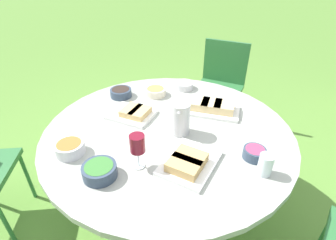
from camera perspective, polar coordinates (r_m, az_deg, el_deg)
name	(u,v)px	position (r m, az deg, el deg)	size (l,w,h in m)	color
ground_plane	(168,206)	(2.07, 0.00, -18.28)	(40.00, 40.00, 0.00)	#5B8C38
dining_table	(168,141)	(1.64, 0.00, -4.49)	(1.48, 1.48, 0.71)	#4C4C51
chair_far_back	(221,80)	(2.71, 11.39, 8.46)	(0.52, 0.54, 0.89)	#2D6B38
water_pitcher	(180,118)	(1.49, 2.67, 0.34)	(0.12, 0.11, 0.19)	silver
wine_glass	(137,145)	(1.24, -6.68, -5.36)	(0.07, 0.07, 0.19)	silver
platter_bread_main	(133,113)	(1.70, -7.56, 1.49)	(0.29, 0.33, 0.06)	white
platter_charcuterie	(211,107)	(1.75, 9.39, 2.78)	(0.25, 0.39, 0.07)	white
platter_sandwich_side	(188,162)	(1.31, 4.47, -9.17)	(0.38, 0.33, 0.07)	white
bowl_fries	(155,91)	(1.94, -2.75, 6.26)	(0.15, 0.15, 0.05)	beige
bowl_salad	(100,170)	(1.29, -14.68, -10.57)	(0.16, 0.16, 0.06)	#334256
bowl_olives	(121,92)	(1.95, -10.22, 5.96)	(0.15, 0.15, 0.06)	#334256
bowl_dip_red	(254,153)	(1.42, 18.30, -6.79)	(0.12, 0.12, 0.06)	#334256
bowl_dip_cream	(184,85)	(2.04, 3.52, 7.61)	(0.14, 0.14, 0.05)	silver
bowl_roasted_veg	(70,148)	(1.47, -20.60, -5.67)	(0.15, 0.15, 0.07)	silver
cup_water_near	(265,165)	(1.33, 20.45, -9.08)	(0.07, 0.07, 0.11)	silver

